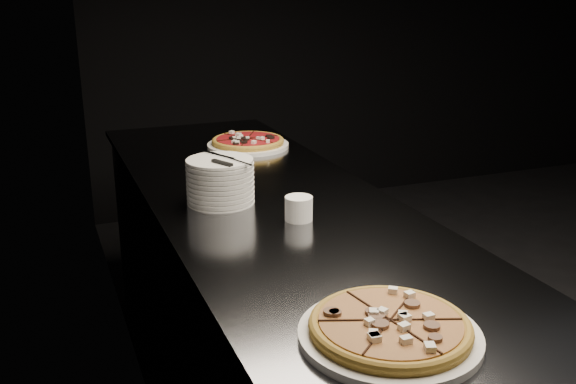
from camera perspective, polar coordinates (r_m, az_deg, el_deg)
name	(u,v)px	position (r m, az deg, el deg)	size (l,w,h in m)	color
wall_left	(143,49)	(1.84, -12.76, 12.30)	(0.02, 5.00, 2.80)	black
wall_back	(420,8)	(5.13, 11.66, 15.74)	(5.00, 0.02, 2.80)	black
counter	(272,328)	(2.22, -1.39, -11.98)	(0.74, 2.44, 0.92)	slate
pizza_mushroom	(390,329)	(1.26, 9.04, -11.92)	(0.40, 0.40, 0.04)	white
pizza_tomato	(248,142)	(2.68, -3.58, 4.43)	(0.34, 0.34, 0.04)	white
plate_stack	(220,181)	(1.99, -6.04, 0.98)	(0.21, 0.21, 0.14)	white
cutlery	(224,159)	(1.96, -5.75, 2.91)	(0.08, 0.22, 0.01)	silver
ramekin	(299,208)	(1.84, 0.96, -1.40)	(0.08, 0.08, 0.07)	white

